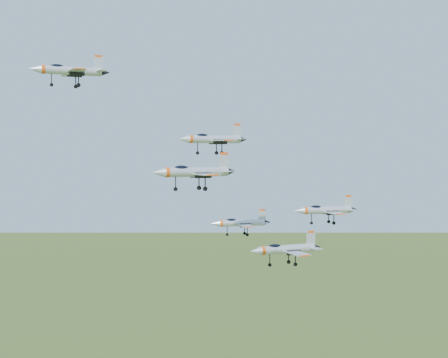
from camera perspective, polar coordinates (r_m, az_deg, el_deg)
name	(u,v)px	position (r m, az deg, el deg)	size (l,w,h in m)	color
jet_lead	(69,70)	(105.31, -13.96, 9.61)	(13.04, 10.72, 3.50)	silver
jet_left_high	(213,139)	(94.30, -1.05, 3.68)	(11.34, 9.32, 3.04)	silver
jet_right_high	(194,172)	(82.11, -2.76, 0.67)	(11.97, 9.83, 3.21)	silver
jet_left_low	(240,223)	(112.10, 1.49, -4.02)	(11.04, 9.33, 2.98)	silver
jet_right_low	(325,210)	(96.05, 9.25, -2.80)	(10.39, 8.72, 2.79)	silver
jet_trail	(285,249)	(107.07, 5.63, -6.38)	(13.59, 11.23, 3.63)	silver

